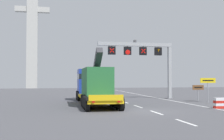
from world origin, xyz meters
TOP-DOWN VIEW (x-y plane):
  - ground at (0.00, 0.00)m, footprint 112.00×112.00m
  - lane_markings at (0.37, 22.86)m, footprint 0.20×60.31m
  - edge_line_right at (6.20, 12.00)m, footprint 0.20×63.00m
  - overhead_lane_gantry at (4.09, 12.50)m, footprint 9.68×0.90m
  - heavy_haul_truck_yellow at (-3.14, 7.92)m, footprint 3.17×14.09m
  - exit_sign_yellow at (9.10, 6.58)m, footprint 1.78×0.15m
  - tourist_info_sign_brown at (8.96, 8.46)m, footprint 1.37×0.15m
  - crash_barrier_striped at (6.77, 0.64)m, footprint 1.01×0.52m
  - bridge_pylon_distant at (-13.03, 56.99)m, footprint 9.00×2.00m

SIDE VIEW (x-z plane):
  - ground at x=0.00m, z-range 0.00..0.00m
  - edge_line_right at x=6.20m, z-range 0.00..0.01m
  - lane_markings at x=0.37m, z-range 0.00..0.01m
  - crash_barrier_striped at x=6.77m, z-range 0.00..0.90m
  - tourist_info_sign_brown at x=8.96m, z-range 0.46..2.27m
  - heavy_haul_truck_yellow at x=-3.14m, z-range -0.66..4.64m
  - exit_sign_yellow at x=9.10m, z-range 0.72..3.32m
  - overhead_lane_gantry at x=4.09m, z-range 1.91..9.24m
  - bridge_pylon_distant at x=-13.03m, z-range 0.39..34.40m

